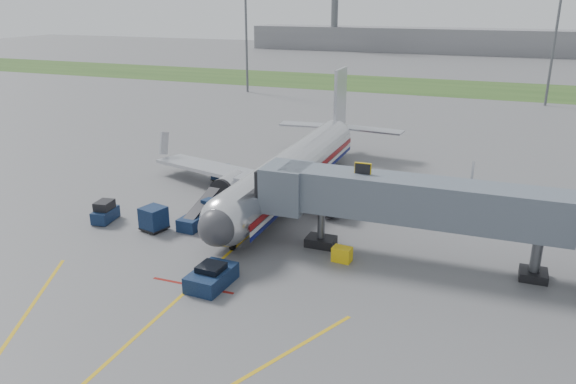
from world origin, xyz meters
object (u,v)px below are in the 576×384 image
(belt_loader, at_px, (198,218))
(ramp_worker, at_px, (220,207))
(pushback_tug, at_px, (212,277))
(airliner, at_px, (294,168))
(baggage_tug, at_px, (105,212))

(belt_loader, distance_m, ramp_worker, 2.69)
(pushback_tug, distance_m, belt_loader, 10.71)
(pushback_tug, height_order, belt_loader, belt_loader)
(airliner, relative_size, ramp_worker, 24.24)
(airliner, xyz_separation_m, belt_loader, (-4.83, -9.87, -2.05))
(airliner, bearing_deg, pushback_tug, -86.45)
(pushback_tug, height_order, ramp_worker, pushback_tug)
(airliner, distance_m, baggage_tug, 17.45)
(airliner, bearing_deg, baggage_tug, -136.41)
(baggage_tug, bearing_deg, ramp_worker, 29.34)
(baggage_tug, xyz_separation_m, belt_loader, (7.74, 2.10, -0.19))
(pushback_tug, bearing_deg, ramp_worker, 114.97)
(baggage_tug, relative_size, belt_loader, 0.54)
(pushback_tug, distance_m, ramp_worker, 12.68)
(pushback_tug, relative_size, belt_loader, 0.74)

